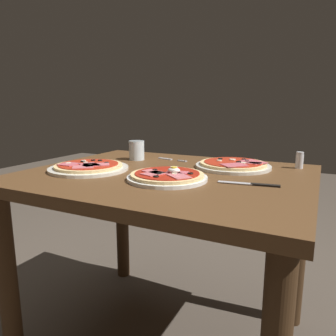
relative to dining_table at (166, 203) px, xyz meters
name	(u,v)px	position (x,y,z in m)	size (l,w,h in m)	color
dining_table	(166,203)	(0.00, 0.00, 0.00)	(1.05, 0.85, 0.73)	brown
pizza_foreground	(167,176)	(0.06, -0.10, 0.13)	(0.28, 0.28, 0.05)	white
pizza_across_left	(233,165)	(0.20, 0.21, 0.13)	(0.30, 0.30, 0.03)	silver
pizza_across_right	(89,167)	(-0.30, -0.09, 0.13)	(0.31, 0.31, 0.03)	silver
water_glass_near	(137,152)	(-0.25, 0.20, 0.16)	(0.07, 0.07, 0.09)	silver
fork	(170,159)	(-0.11, 0.26, 0.12)	(0.16, 0.05, 0.00)	silver
knife	(253,184)	(0.33, -0.05, 0.12)	(0.20, 0.04, 0.01)	silver
salt_shaker	(300,160)	(0.44, 0.31, 0.15)	(0.03, 0.03, 0.07)	white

